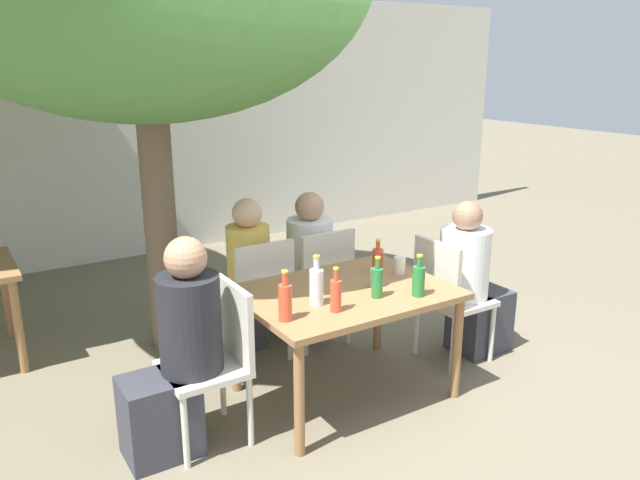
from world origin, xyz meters
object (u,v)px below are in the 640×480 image
at_px(soda_bottle_1, 336,294).
at_px(soda_bottle_3, 285,301).
at_px(patio_chair_1, 447,293).
at_px(green_bottle_4, 377,282).
at_px(person_seated_0, 177,358).
at_px(patio_chair_0, 217,353).
at_px(patio_chair_3, 320,280).
at_px(drinking_glass_1, 400,265).
at_px(green_bottle_0, 419,280).
at_px(dining_table_front, 345,302).
at_px(patio_chair_2, 259,293).
at_px(drinking_glass_0, 376,278).
at_px(person_seated_2, 244,283).
at_px(person_seated_3, 304,271).
at_px(person_seated_1, 472,286).
at_px(water_bottle_2, 316,286).
at_px(soda_bottle_5, 378,259).

xyz_separation_m(soda_bottle_1, soda_bottle_3, (-0.30, 0.04, 0.01)).
xyz_separation_m(patio_chair_1, green_bottle_4, (-0.78, -0.20, 0.30)).
bearing_deg(person_seated_0, patio_chair_0, 90.00).
bearing_deg(patio_chair_3, drinking_glass_1, 109.06).
bearing_deg(green_bottle_4, green_bottle_0, -26.82).
relative_size(dining_table_front, drinking_glass_1, 11.12).
bearing_deg(drinking_glass_1, green_bottle_0, -113.24).
height_order(patio_chair_2, drinking_glass_0, patio_chair_2).
xyz_separation_m(patio_chair_2, person_seated_0, (-0.85, -0.71, 0.03)).
bearing_deg(drinking_glass_1, person_seated_2, 129.74).
bearing_deg(person_seated_3, patio_chair_2, 24.83).
relative_size(patio_chair_2, patio_chair_3, 1.00).
relative_size(patio_chair_3, soda_bottle_1, 3.46).
distance_m(patio_chair_1, person_seated_1, 0.24).
relative_size(water_bottle_2, soda_bottle_3, 1.04).
bearing_deg(dining_table_front, person_seated_3, 74.77).
bearing_deg(drinking_glass_0, green_bottle_4, -125.90).
distance_m(patio_chair_1, soda_bottle_5, 0.60).
xyz_separation_m(patio_chair_3, person_seated_2, (-0.51, 0.24, 0.00)).
height_order(patio_chair_2, water_bottle_2, water_bottle_2).
xyz_separation_m(patio_chair_3, green_bottle_4, (-0.17, -0.91, 0.30)).
distance_m(person_seated_1, green_bottle_0, 0.91).
distance_m(patio_chair_0, drinking_glass_1, 1.38).
height_order(dining_table_front, drinking_glass_1, drinking_glass_1).
relative_size(drinking_glass_0, drinking_glass_1, 1.02).
height_order(patio_chair_1, person_seated_3, person_seated_3).
bearing_deg(person_seated_0, person_seated_3, 124.65).
xyz_separation_m(person_seated_1, water_bottle_2, (-1.39, -0.11, 0.32)).
bearing_deg(drinking_glass_0, drinking_glass_1, 22.16).
relative_size(dining_table_front, soda_bottle_3, 4.43).
height_order(person_seated_0, drinking_glass_1, person_seated_0).
height_order(patio_chair_3, person_seated_0, person_seated_0).
xyz_separation_m(person_seated_2, soda_bottle_1, (0.02, -1.20, 0.30)).
relative_size(soda_bottle_1, green_bottle_4, 1.03).
bearing_deg(person_seated_0, patio_chair_3, 117.34).
relative_size(person_seated_0, soda_bottle_3, 4.23).
distance_m(water_bottle_2, green_bottle_4, 0.39).
relative_size(person_seated_3, soda_bottle_5, 5.09).
distance_m(dining_table_front, person_seated_0, 1.11).
distance_m(patio_chair_2, soda_bottle_1, 1.01).
xyz_separation_m(patio_chair_2, person_seated_3, (0.51, 0.24, 0.00)).
relative_size(patio_chair_1, water_bottle_2, 3.02).
distance_m(patio_chair_0, patio_chair_2, 0.94).
bearing_deg(soda_bottle_1, drinking_glass_0, 24.31).
relative_size(soda_bottle_3, soda_bottle_5, 1.27).
relative_size(patio_chair_1, person_seated_3, 0.78).
relative_size(person_seated_1, drinking_glass_0, 9.91).
bearing_deg(green_bottle_0, patio_chair_2, 119.31).
distance_m(person_seated_1, soda_bottle_3, 1.70).
bearing_deg(water_bottle_2, patio_chair_2, 88.21).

